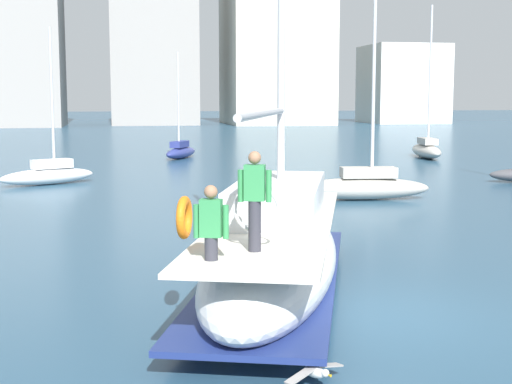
% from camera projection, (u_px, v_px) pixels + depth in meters
% --- Properties ---
extents(ground_plane, '(400.00, 400.00, 0.00)m').
position_uv_depth(ground_plane, '(381.00, 317.00, 13.17)').
color(ground_plane, '#284C66').
extents(main_sailboat, '(5.25, 9.87, 11.91)m').
position_uv_depth(main_sailboat, '(275.00, 249.00, 14.58)').
color(main_sailboat, silver).
rests_on(main_sailboat, ground).
extents(moored_sloop_near, '(4.36, 3.14, 6.96)m').
position_uv_depth(moored_sloop_near, '(48.00, 173.00, 33.18)').
color(moored_sloop_near, white).
rests_on(moored_sloop_near, ground).
extents(moored_catamaran, '(5.32, 1.78, 9.22)m').
position_uv_depth(moored_catamaran, '(363.00, 184.00, 28.21)').
color(moored_catamaran, '#B7B2A8').
rests_on(moored_catamaran, ground).
extents(moored_cutter_left, '(2.83, 4.44, 6.71)m').
position_uv_depth(moored_cutter_left, '(181.00, 151.00, 47.42)').
color(moored_cutter_left, navy).
rests_on(moored_cutter_left, ground).
extents(moored_ketch_distant, '(2.20, 5.68, 9.60)m').
position_uv_depth(moored_ketch_distant, '(426.00, 148.00, 47.66)').
color(moored_ketch_distant, '#B7B2A8').
rests_on(moored_ketch_distant, ground).
extents(seagull, '(0.95, 0.68, 0.17)m').
position_uv_depth(seagull, '(316.00, 371.00, 9.94)').
color(seagull, silver).
rests_on(seagull, ground).
extents(waterfront_buildings, '(86.00, 18.11, 26.79)m').
position_uv_depth(waterfront_buildings, '(133.00, 48.00, 103.77)').
color(waterfront_buildings, beige).
rests_on(waterfront_buildings, ground).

